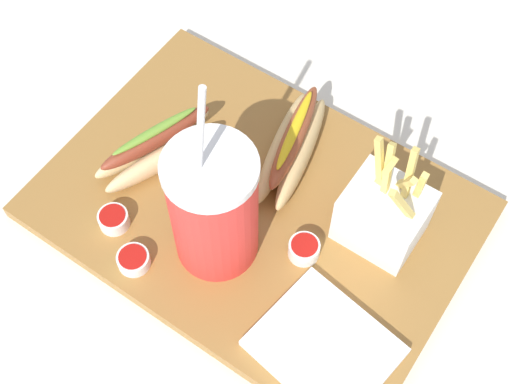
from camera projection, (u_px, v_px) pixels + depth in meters
name	position (u px, v px, depth m)	size (l,w,h in m)	color
ground_plane	(256.00, 217.00, 0.86)	(2.40, 2.40, 0.02)	silver
food_tray	(256.00, 209.00, 0.84)	(0.49, 0.34, 0.02)	olive
soda_cup	(214.00, 208.00, 0.73)	(0.10, 0.10, 0.27)	red
fries_basket	(384.00, 214.00, 0.78)	(0.09, 0.08, 0.15)	white
hot_dog_1	(158.00, 147.00, 0.84)	(0.10, 0.17, 0.06)	#E5C689
hot_dog_2	(292.00, 146.00, 0.84)	(0.09, 0.18, 0.07)	#DBB775
ketchup_cup_1	(133.00, 259.00, 0.78)	(0.04, 0.04, 0.02)	white
ketchup_cup_2	(304.00, 249.00, 0.79)	(0.04, 0.04, 0.02)	white
ketchup_cup_3	(114.00, 219.00, 0.81)	(0.04, 0.04, 0.02)	white
napkin_stack	(324.00, 347.00, 0.74)	(0.14, 0.12, 0.01)	white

